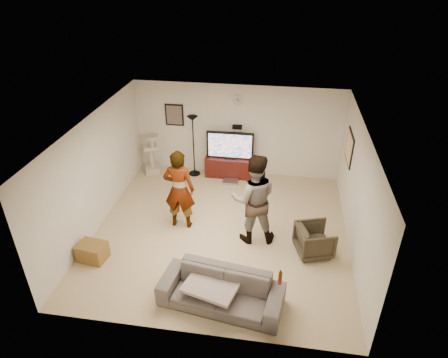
# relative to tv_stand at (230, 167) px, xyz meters

# --- Properties ---
(floor) EXTENTS (5.50, 5.50, 0.02)m
(floor) POSITION_rel_tv_stand_xyz_m (0.16, -2.50, -0.29)
(floor) COLOR tan
(floor) RESTS_ON ground
(ceiling) EXTENTS (5.50, 5.50, 0.02)m
(ceiling) POSITION_rel_tv_stand_xyz_m (0.16, -2.50, 2.23)
(ceiling) COLOR white
(ceiling) RESTS_ON wall_back
(wall_back) EXTENTS (5.50, 0.04, 2.50)m
(wall_back) POSITION_rel_tv_stand_xyz_m (0.16, 0.25, 0.97)
(wall_back) COLOR silver
(wall_back) RESTS_ON floor
(wall_front) EXTENTS (5.50, 0.04, 2.50)m
(wall_front) POSITION_rel_tv_stand_xyz_m (0.16, -5.25, 0.97)
(wall_front) COLOR silver
(wall_front) RESTS_ON floor
(wall_left) EXTENTS (0.04, 5.50, 2.50)m
(wall_left) POSITION_rel_tv_stand_xyz_m (-2.59, -2.50, 0.97)
(wall_left) COLOR silver
(wall_left) RESTS_ON floor
(wall_right) EXTENTS (0.04, 5.50, 2.50)m
(wall_right) POSITION_rel_tv_stand_xyz_m (2.91, -2.50, 0.97)
(wall_right) COLOR silver
(wall_right) RESTS_ON floor
(wall_clock) EXTENTS (0.26, 0.04, 0.26)m
(wall_clock) POSITION_rel_tv_stand_xyz_m (0.16, 0.22, 1.82)
(wall_clock) COLOR white
(wall_clock) RESTS_ON wall_back
(wall_speaker) EXTENTS (0.25, 0.10, 0.10)m
(wall_speaker) POSITION_rel_tv_stand_xyz_m (0.16, 0.19, 1.10)
(wall_speaker) COLOR black
(wall_speaker) RESTS_ON wall_back
(picture_back) EXTENTS (0.42, 0.03, 0.52)m
(picture_back) POSITION_rel_tv_stand_xyz_m (-1.54, 0.23, 1.32)
(picture_back) COLOR brown
(picture_back) RESTS_ON wall_back
(picture_right) EXTENTS (0.03, 0.78, 0.62)m
(picture_right) POSITION_rel_tv_stand_xyz_m (2.89, -0.90, 1.22)
(picture_right) COLOR #F7B675
(picture_right) RESTS_ON wall_right
(tv_stand) EXTENTS (1.33, 0.45, 0.55)m
(tv_stand) POSITION_rel_tv_stand_xyz_m (0.00, 0.00, 0.00)
(tv_stand) COLOR #360E0A
(tv_stand) RESTS_ON floor
(console_box) EXTENTS (0.40, 0.30, 0.07)m
(console_box) POSITION_rel_tv_stand_xyz_m (0.07, -0.40, -0.24)
(console_box) COLOR #ACADB7
(console_box) RESTS_ON floor
(tv) EXTENTS (1.25, 0.08, 0.74)m
(tv) POSITION_rel_tv_stand_xyz_m (0.00, 0.00, 0.65)
(tv) COLOR black
(tv) RESTS_ON tv_stand
(tv_screen) EXTENTS (1.15, 0.01, 0.65)m
(tv_screen) POSITION_rel_tv_stand_xyz_m (0.00, -0.04, 0.65)
(tv_screen) COLOR #F7A251
(tv_screen) RESTS_ON tv
(floor_lamp) EXTENTS (0.32, 0.32, 1.69)m
(floor_lamp) POSITION_rel_tv_stand_xyz_m (-0.98, -0.06, 0.57)
(floor_lamp) COLOR black
(floor_lamp) RESTS_ON floor
(cat_tree) EXTENTS (0.48, 0.48, 1.17)m
(cat_tree) POSITION_rel_tv_stand_xyz_m (-2.16, -0.18, 0.31)
(cat_tree) COLOR #B2A78A
(cat_tree) RESTS_ON floor
(person_left) EXTENTS (0.68, 0.45, 1.86)m
(person_left) POSITION_rel_tv_stand_xyz_m (-0.77, -2.41, 0.66)
(person_left) COLOR #9793A8
(person_left) RESTS_ON floor
(person_right) EXTENTS (1.08, 0.90, 1.99)m
(person_right) POSITION_rel_tv_stand_xyz_m (0.86, -2.64, 0.72)
(person_right) COLOR #335374
(person_right) RESTS_ON floor
(sofa) EXTENTS (2.24, 1.15, 0.63)m
(sofa) POSITION_rel_tv_stand_xyz_m (0.50, -4.57, 0.04)
(sofa) COLOR #57504D
(sofa) RESTS_ON floor
(throw_blanket) EXTENTS (1.05, 0.92, 0.06)m
(throw_blanket) POSITION_rel_tv_stand_xyz_m (0.33, -4.57, 0.15)
(throw_blanket) COLOR #BAA29A
(throw_blanket) RESTS_ON sofa
(beer_bottle) EXTENTS (0.06, 0.06, 0.25)m
(beer_bottle) POSITION_rel_tv_stand_xyz_m (1.48, -4.57, 0.47)
(beer_bottle) COLOR #492105
(beer_bottle) RESTS_ON sofa
(armchair) EXTENTS (0.87, 0.86, 0.64)m
(armchair) POSITION_rel_tv_stand_xyz_m (2.15, -2.93, 0.04)
(armchair) COLOR #352E20
(armchair) RESTS_ON floor
(side_table) EXTENTS (0.60, 0.48, 0.36)m
(side_table) POSITION_rel_tv_stand_xyz_m (-2.24, -3.81, -0.09)
(side_table) COLOR brown
(side_table) RESTS_ON floor
(toy_ball) EXTENTS (0.09, 0.09, 0.09)m
(toy_ball) POSITION_rel_tv_stand_xyz_m (-0.91, -2.39, -0.23)
(toy_ball) COLOR #177883
(toy_ball) RESTS_ON floor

